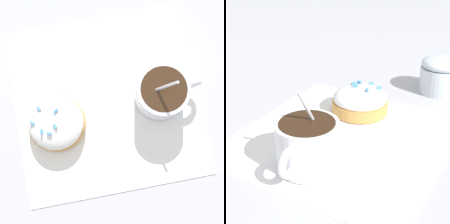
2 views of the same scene
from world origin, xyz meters
The scene contains 5 objects.
ground_plane centered at (0.00, 0.00, 0.00)m, with size 3.00×3.00×0.00m, color #B2B2B7.
paper_napkin centered at (0.00, 0.00, 0.00)m, with size 0.30×0.29×0.00m.
coffee_cup centered at (0.08, -0.01, 0.04)m, with size 0.10×0.08×0.10m.
frosted_pastry centered at (-0.08, -0.01, 0.02)m, with size 0.09×0.09×0.04m.
sugar_bowl centered at (-0.22, 0.08, 0.03)m, with size 0.07×0.07×0.07m.
Camera 2 is at (0.40, 0.20, 0.27)m, focal length 60.00 mm.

